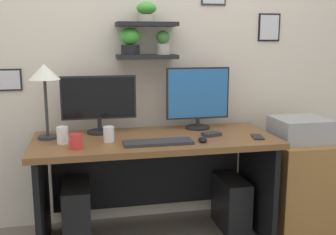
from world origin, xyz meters
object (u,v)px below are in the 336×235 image
computer_tower_left (77,216)px  keyboard (158,142)px  desk (154,165)px  pen_cup (109,134)px  water_cup (62,135)px  cell_phone (257,137)px  drawer_cabinet (297,184)px  monitor_right (198,97)px  coffee_mug (76,141)px  scissors_tray (211,134)px  computer_mouse (203,140)px  desk_lamp (45,78)px  computer_tower_right (231,203)px  monitor_left (99,102)px  printer (301,130)px

computer_tower_left → keyboard: bearing=-19.8°
desk → keyboard: size_ratio=3.70×
desk → pen_cup: size_ratio=16.28×
water_cup → computer_tower_left: water_cup is taller
cell_phone → drawer_cabinet: size_ratio=0.21×
monitor_right → keyboard: monitor_right is taller
coffee_mug → drawer_cabinet: bearing=6.2°
drawer_cabinet → scissors_tray: bearing=-177.5°
monitor_right → computer_mouse: monitor_right is taller
scissors_tray → desk_lamp: bearing=172.2°
desk → computer_tower_right: 0.68m
computer_tower_left → pen_cup: bearing=-17.1°
desk → coffee_mug: size_ratio=18.09×
keyboard → water_cup: size_ratio=4.00×
pen_cup → monitor_left: bearing=99.8°
monitor_right → desk_lamp: desk_lamp is taller
desk → computer_tower_left: bearing=-176.1°
desk_lamp → computer_tower_left: 0.95m
desk → monitor_left: (-0.36, 0.16, 0.43)m
computer_mouse → coffee_mug: size_ratio=1.00×
monitor_left → desk_lamp: size_ratio=1.05×
desk → keyboard: (-0.01, -0.23, 0.22)m
monitor_left → cell_phone: size_ratio=3.73×
cell_phone → drawer_cabinet: 0.60m
monitor_left → water_cup: 0.39m
computer_tower_left → water_cup: bearing=-138.3°
desk → scissors_tray: scissors_tray is taller
desk_lamp → computer_tower_right: (1.29, -0.04, -0.96)m
water_cup → printer: 1.68m
water_cup → computer_tower_left: (0.07, 0.06, -0.58)m
desk_lamp → coffee_mug: size_ratio=5.53×
drawer_cabinet → computer_mouse: bearing=-167.4°
monitor_left → computer_tower_right: size_ratio=1.30×
desk → printer: bearing=-3.1°
computer_mouse → water_cup: 0.90m
monitor_right → drawer_cabinet: monitor_right is taller
computer_mouse → cell_phone: computer_mouse is taller
monitor_left → pen_cup: monitor_left is taller
monitor_left → desk: bearing=-24.3°
monitor_right → coffee_mug: (-0.88, -0.39, -0.19)m
desk → computer_mouse: size_ratio=18.09×
monitor_right → water_cup: monitor_right is taller
monitor_left → scissors_tray: bearing=-18.7°
scissors_tray → monitor_left: bearing=161.3°
desk_lamp → printer: size_ratio=1.31×
pen_cup → computer_tower_right: (0.90, 0.13, -0.60)m
computer_mouse → computer_tower_right: computer_mouse is taller
monitor_left → water_cup: bearing=-133.5°
pen_cup → drawer_cabinet: 1.47m
monitor_right → pen_cup: bearing=-158.2°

